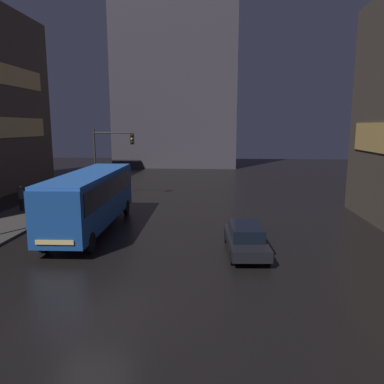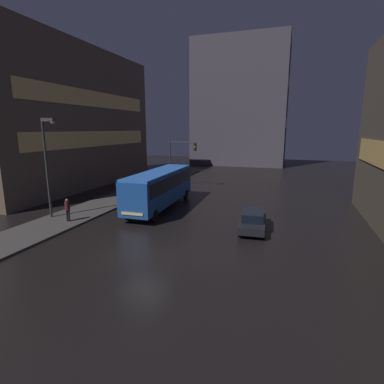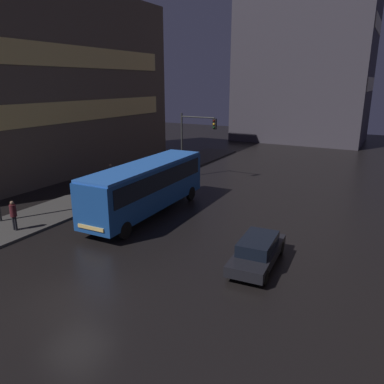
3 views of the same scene
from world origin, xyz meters
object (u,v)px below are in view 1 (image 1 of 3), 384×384
Objects in this scene: car_taxi at (246,238)px; traffic_light_main at (109,152)px; pedestrian_near at (21,195)px; bus_near at (91,195)px.

traffic_light_main reaches higher than car_taxi.
pedestrian_near is at bearing -29.78° from car_taxi.
car_taxi is (8.78, -3.39, -1.38)m from bus_near.
bus_near is at bearing 21.55° from pedestrian_near.
pedestrian_near reaches higher than car_taxi.
car_taxi is 17.03m from pedestrian_near.
pedestrian_near is at bearing -130.48° from traffic_light_main.
car_taxi is at bearing 156.91° from bus_near.
bus_near is 6.15× the size of pedestrian_near.
bus_near is 9.51m from car_taxi.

